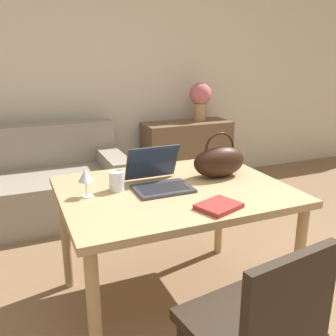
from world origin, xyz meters
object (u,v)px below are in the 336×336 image
couch (18,190)px  flower_vase (200,98)px  handbag (219,161)px  drinking_glass (116,181)px  wine_glass (86,177)px  laptop (158,176)px  chair (259,326)px

couch → flower_vase: 2.12m
handbag → drinking_glass: bearing=179.3°
couch → wine_glass: bearing=-78.1°
laptop → chair: bearing=-87.1°
flower_vase → wine_glass: bearing=-131.5°
couch → handbag: handbag is taller
chair → laptop: laptop is taller
chair → couch: bearing=99.1°
laptop → wine_glass: bearing=-178.8°
couch → flower_vase: size_ratio=4.66×
laptop → drinking_glass: laptop is taller
laptop → drinking_glass: bearing=176.0°
couch → drinking_glass: (0.51, -1.58, 0.52)m
chair → handbag: 1.06m
flower_vase → handbag: bearing=-114.4°
wine_glass → handbag: bearing=1.2°
chair → drinking_glass: 1.03m
chair → handbag: (0.36, 0.93, 0.36)m
chair → flower_vase: size_ratio=2.05×
drinking_glass → handbag: size_ratio=0.33×
couch → wine_glass: wine_glass is taller
wine_glass → drinking_glass: bearing=8.4°
handbag → chair: bearing=-111.0°
laptop → drinking_glass: (-0.24, 0.02, -0.00)m
couch → handbag: size_ratio=5.80×
drinking_glass → flower_vase: (1.47, 1.83, 0.19)m
drinking_glass → chair: bearing=-73.2°
laptop → handbag: size_ratio=0.98×
laptop → wine_glass: size_ratio=2.18×
chair → laptop: size_ratio=2.60×
couch → laptop: size_ratio=5.93×
wine_glass → flower_vase: flower_vase is taller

